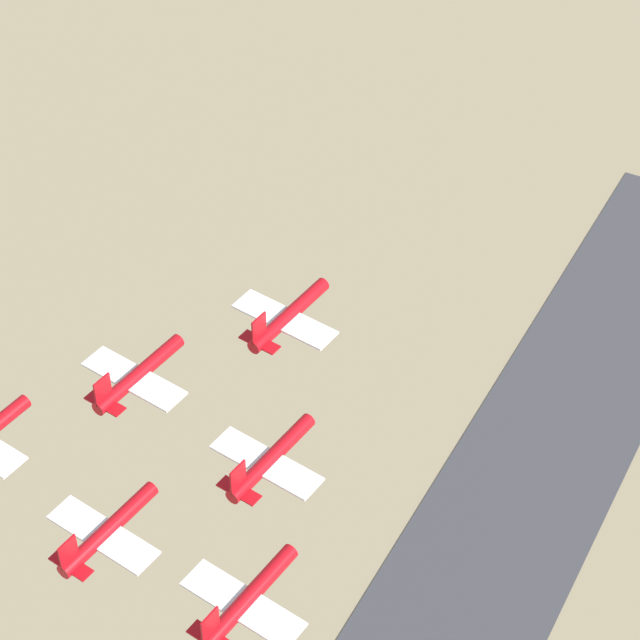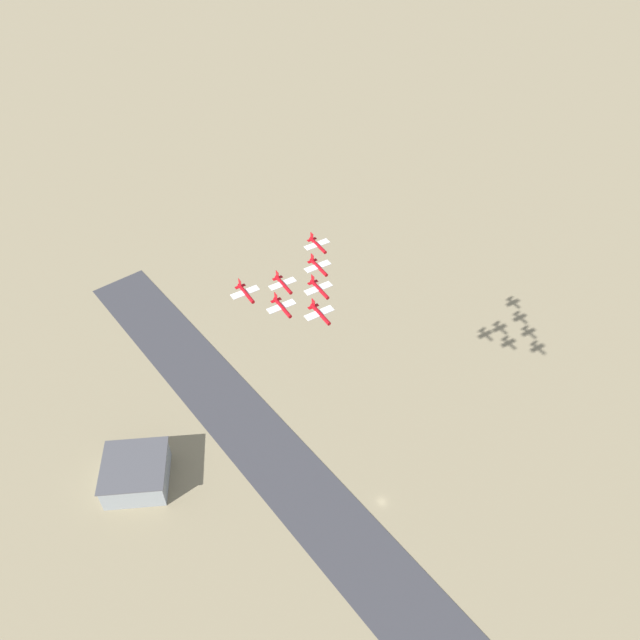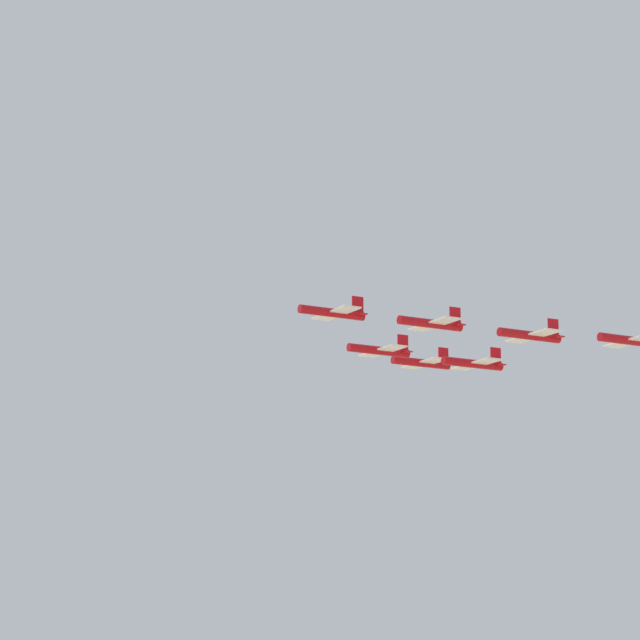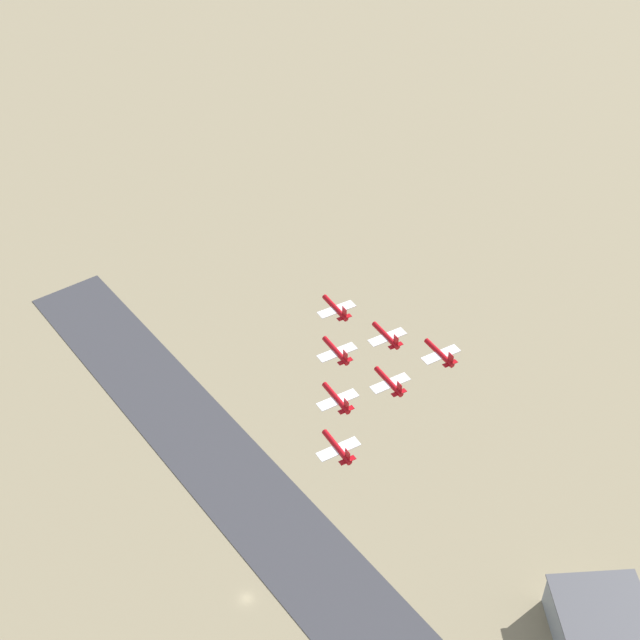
{
  "view_description": "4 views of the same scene",
  "coord_description": "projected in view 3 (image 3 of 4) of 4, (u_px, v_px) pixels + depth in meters",
  "views": [
    {
      "loc": [
        -98.92,
        33.41,
        188.77
      ],
      "look_at": [
        -28.89,
        -3.99,
        116.47
      ],
      "focal_mm": 70.0,
      "sensor_mm": 36.0,
      "label": 1
    },
    {
      "loc": [
        -40.74,
        -141.5,
        246.74
      ],
      "look_at": [
        -27.2,
        1.92,
        110.92
      ],
      "focal_mm": 35.0,
      "sensor_mm": 36.0,
      "label": 2
    },
    {
      "loc": [
        177.84,
        -12.91,
        70.1
      ],
      "look_at": [
        -21.98,
        -3.67,
        114.55
      ],
      "focal_mm": 85.0,
      "sensor_mm": 36.0,
      "label": 3
    },
    {
      "loc": [
        -12.29,
        164.36,
        250.77
      ],
      "look_at": [
        -23.44,
        2.93,
        117.12
      ],
      "focal_mm": 50.0,
      "sensor_mm": 36.0,
      "label": 4
    }
  ],
  "objects": [
    {
      "name": "jet_0",
      "position": [
        334.0,
        313.0,
        211.0
      ],
      "size": [
        9.74,
        9.97,
        3.43
      ],
      "rotation": [
        0.0,
        0.0,
        3.6
      ],
      "color": "#B20C14"
    },
    {
      "name": "jet_1",
      "position": [
        433.0,
        324.0,
        210.29
      ],
      "size": [
        9.74,
        9.97,
        3.43
      ],
      "rotation": [
        0.0,
        0.0,
        3.6
      ],
      "color": "#B20C14"
    },
    {
      "name": "jet_2",
      "position": [
        381.0,
        351.0,
        221.84
      ],
      "size": [
        9.74,
        9.97,
        3.43
      ],
      "rotation": [
        0.0,
        0.0,
        3.6
      ],
      "color": "#B20C14"
    },
    {
      "name": "jet_3",
      "position": [
        532.0,
        335.0,
        209.56
      ],
      "size": [
        9.74,
        9.97,
        3.43
      ],
      "rotation": [
        0.0,
        0.0,
        3.6
      ],
      "color": "#B20C14"
    },
    {
      "name": "jet_4",
      "position": [
        475.0,
        364.0,
        221.05
      ],
      "size": [
        9.74,
        9.97,
        3.43
      ],
      "rotation": [
        0.0,
        0.0,
        3.6
      ],
      "color": "#B20C14"
    },
    {
      "name": "jet_5",
      "position": [
        423.0,
        363.0,
        233.43
      ],
      "size": [
        9.74,
        9.97,
        3.43
      ],
      "rotation": [
        0.0,
        0.0,
        3.6
      ],
      "color": "#B20C14"
    },
    {
      "name": "jet_6",
      "position": [
        631.0,
        340.0,
        209.03
      ],
      "size": [
        9.74,
        9.97,
        3.43
      ],
      "rotation": [
        0.0,
        0.0,
        3.6
      ],
      "color": "#B20C14"
    }
  ]
}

